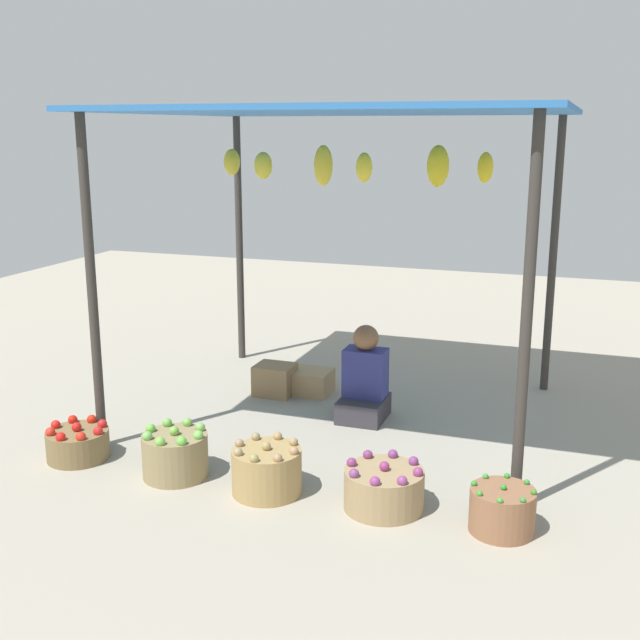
% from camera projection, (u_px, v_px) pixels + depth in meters
% --- Properties ---
extents(ground_plane, '(14.00, 14.00, 0.00)m').
position_uv_depth(ground_plane, '(345.00, 414.00, 6.55)').
color(ground_plane, '#9F9786').
extents(market_stall_structure, '(3.33, 2.76, 2.46)m').
position_uv_depth(market_stall_structure, '(347.00, 132.00, 6.00)').
color(market_stall_structure, '#38332D').
rests_on(market_stall_structure, ground).
extents(vendor_person, '(0.36, 0.44, 0.78)m').
position_uv_depth(vendor_person, '(365.00, 383.00, 6.40)').
color(vendor_person, '#343138').
rests_on(vendor_person, ground).
extents(basket_red_tomatoes, '(0.44, 0.44, 0.27)m').
position_uv_depth(basket_red_tomatoes, '(78.00, 443.00, 5.65)').
color(basket_red_tomatoes, brown).
rests_on(basket_red_tomatoes, ground).
extents(basket_green_apples, '(0.45, 0.45, 0.36)m').
position_uv_depth(basket_green_apples, '(175.00, 454.00, 5.36)').
color(basket_green_apples, '#8D7B53').
rests_on(basket_green_apples, ground).
extents(basket_potatoes, '(0.46, 0.46, 0.35)m').
position_uv_depth(basket_potatoes, '(267.00, 470.00, 5.11)').
color(basket_potatoes, '#A58650').
rests_on(basket_potatoes, ground).
extents(basket_purple_onions, '(0.50, 0.50, 0.31)m').
position_uv_depth(basket_purple_onions, '(384.00, 488.00, 4.91)').
color(basket_purple_onions, '#9E8258').
rests_on(basket_purple_onions, ground).
extents(basket_green_chilies, '(0.39, 0.39, 0.30)m').
position_uv_depth(basket_green_chilies, '(502.00, 510.00, 4.63)').
color(basket_green_chilies, '#8D5E40').
rests_on(basket_green_chilies, ground).
extents(wooden_crate_near_vendor, '(0.42, 0.32, 0.21)m').
position_uv_depth(wooden_crate_near_vendor, '(308.00, 381.00, 7.05)').
color(wooden_crate_near_vendor, tan).
rests_on(wooden_crate_near_vendor, ground).
extents(wooden_crate_stacked_rear, '(0.34, 0.29, 0.27)m').
position_uv_depth(wooden_crate_stacked_rear, '(275.00, 380.00, 7.00)').
color(wooden_crate_stacked_rear, '#91734D').
rests_on(wooden_crate_stacked_rear, ground).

